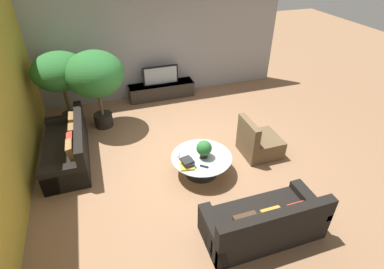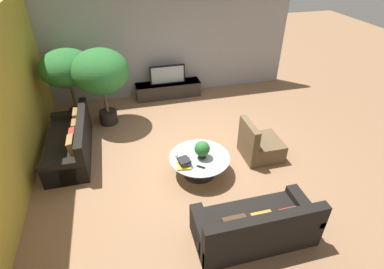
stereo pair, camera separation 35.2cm
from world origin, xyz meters
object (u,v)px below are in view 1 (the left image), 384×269
at_px(potted_palm_corner, 95,76).
at_px(television, 161,75).
at_px(couch_by_wall, 69,148).
at_px(armchair_wicker, 258,143).
at_px(coffee_table, 201,161).
at_px(potted_palm_tall, 60,73).
at_px(potted_plant_tabletop, 204,148).
at_px(media_console, 161,90).
at_px(couch_near_entry, 264,223).

bearing_deg(potted_palm_corner, television, 31.71).
height_order(couch_by_wall, armchair_wicker, armchair_wicker).
bearing_deg(coffee_table, potted_palm_corner, 125.00).
height_order(armchair_wicker, potted_palm_corner, potted_palm_corner).
height_order(potted_palm_tall, potted_palm_corner, potted_palm_corner).
relative_size(armchair_wicker, potted_plant_tabletop, 2.39).
distance_m(television, potted_palm_tall, 2.69).
distance_m(media_console, potted_palm_corner, 2.34).
distance_m(couch_by_wall, armchair_wicker, 4.04).
relative_size(television, potted_palm_corner, 0.53).
distance_m(media_console, coffee_table, 3.53).
relative_size(couch_by_wall, potted_palm_tall, 1.12).
bearing_deg(potted_palm_tall, armchair_wicker, -33.87).
xyz_separation_m(couch_by_wall, potted_plant_tabletop, (2.55, -1.30, 0.32)).
bearing_deg(couch_by_wall, coffee_table, 62.89).
relative_size(media_console, armchair_wicker, 2.20).
height_order(armchair_wicker, potted_palm_tall, potted_palm_tall).
relative_size(television, couch_near_entry, 0.54).
height_order(media_console, television, television).
distance_m(television, couch_near_entry, 5.28).
height_order(media_console, potted_palm_tall, potted_palm_tall).
distance_m(media_console, couch_by_wall, 3.39).
relative_size(potted_palm_tall, potted_palm_corner, 0.97).
xyz_separation_m(potted_palm_tall, potted_palm_corner, (0.77, -0.37, -0.02)).
relative_size(armchair_wicker, potted_palm_tall, 0.47).
bearing_deg(couch_by_wall, television, 131.47).
xyz_separation_m(media_console, couch_near_entry, (0.38, -5.26, 0.06)).
distance_m(couch_by_wall, potted_palm_tall, 1.87).
xyz_separation_m(armchair_wicker, potted_palm_tall, (-3.87, 2.60, 1.09)).
xyz_separation_m(media_console, potted_palm_corner, (-1.74, -1.08, 1.12)).
height_order(couch_by_wall, potted_palm_tall, potted_palm_tall).
bearing_deg(potted_palm_corner, media_console, 31.75).
bearing_deg(potted_palm_tall, couch_by_wall, -91.02).
height_order(potted_palm_tall, potted_plant_tabletop, potted_palm_tall).
relative_size(television, potted_plant_tabletop, 2.80).
relative_size(media_console, potted_plant_tabletop, 5.26).
height_order(couch_by_wall, potted_palm_corner, potted_palm_corner).
relative_size(couch_near_entry, armchair_wicker, 2.17).
height_order(media_console, potted_palm_corner, potted_palm_corner).
relative_size(couch_near_entry, potted_plant_tabletop, 5.18).
bearing_deg(television, potted_palm_tall, -164.25).
relative_size(couch_by_wall, couch_near_entry, 1.11).
bearing_deg(potted_palm_corner, coffee_table, -55.00).
xyz_separation_m(couch_by_wall, armchair_wicker, (3.90, -1.06, -0.02)).
bearing_deg(couch_near_entry, potted_palm_corner, -63.03).
xyz_separation_m(couch_near_entry, potted_plant_tabletop, (-0.37, 1.71, 0.32)).
bearing_deg(potted_palm_corner, armchair_wicker, -35.67).
xyz_separation_m(coffee_table, potted_palm_corner, (-1.71, 2.45, 1.05)).
relative_size(armchair_wicker, potted_palm_corner, 0.45).
bearing_deg(couch_by_wall, media_console, 131.49).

